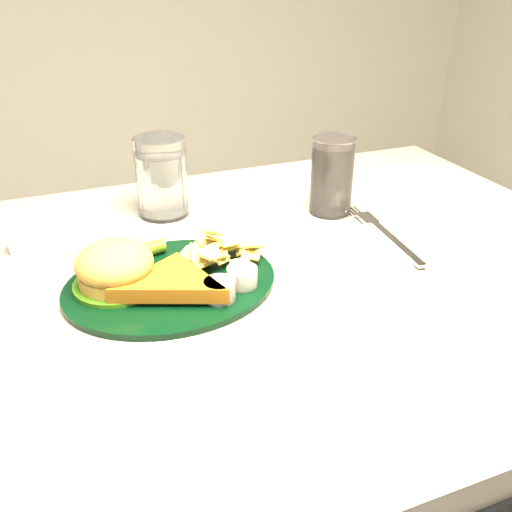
{
  "coord_description": "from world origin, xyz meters",
  "views": [
    {
      "loc": [
        -0.21,
        -0.64,
        1.14
      ],
      "look_at": [
        0.03,
        -0.05,
        0.8
      ],
      "focal_mm": 40.0,
      "sensor_mm": 36.0,
      "label": 1
    }
  ],
  "objects_px": {
    "water_glass": "(162,177)",
    "dinner_plate": "(169,266)",
    "cola_glass": "(332,176)",
    "table": "(229,471)",
    "fork_napkin": "(393,240)"
  },
  "relations": [
    {
      "from": "dinner_plate",
      "to": "fork_napkin",
      "type": "bearing_deg",
      "value": -3.71
    },
    {
      "from": "dinner_plate",
      "to": "fork_napkin",
      "type": "xyz_separation_m",
      "value": [
        0.34,
        -0.0,
        -0.03
      ]
    },
    {
      "from": "fork_napkin",
      "to": "dinner_plate",
      "type": "bearing_deg",
      "value": -175.18
    },
    {
      "from": "dinner_plate",
      "to": "water_glass",
      "type": "relative_size",
      "value": 2.14
    },
    {
      "from": "water_glass",
      "to": "dinner_plate",
      "type": "bearing_deg",
      "value": -101.73
    },
    {
      "from": "table",
      "to": "water_glass",
      "type": "relative_size",
      "value": 9.14
    },
    {
      "from": "cola_glass",
      "to": "fork_napkin",
      "type": "bearing_deg",
      "value": -78.09
    },
    {
      "from": "water_glass",
      "to": "cola_glass",
      "type": "distance_m",
      "value": 0.28
    },
    {
      "from": "dinner_plate",
      "to": "cola_glass",
      "type": "bearing_deg",
      "value": 21.13
    },
    {
      "from": "dinner_plate",
      "to": "water_glass",
      "type": "distance_m",
      "value": 0.24
    },
    {
      "from": "dinner_plate",
      "to": "water_glass",
      "type": "bearing_deg",
      "value": 75.33
    },
    {
      "from": "water_glass",
      "to": "fork_napkin",
      "type": "relative_size",
      "value": 0.69
    },
    {
      "from": "cola_glass",
      "to": "fork_napkin",
      "type": "xyz_separation_m",
      "value": [
        0.03,
        -0.14,
        -0.06
      ]
    },
    {
      "from": "cola_glass",
      "to": "table",
      "type": "bearing_deg",
      "value": -149.59
    },
    {
      "from": "cola_glass",
      "to": "fork_napkin",
      "type": "distance_m",
      "value": 0.16
    }
  ]
}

